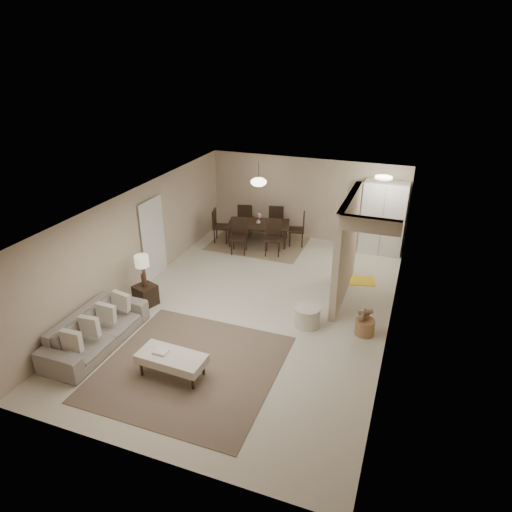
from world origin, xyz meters
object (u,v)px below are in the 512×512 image
at_px(round_pouf, 307,316).
at_px(dining_table, 258,234).
at_px(side_table, 146,295).
at_px(wicker_basket, 365,327).
at_px(pantry_cabinet, 383,218).
at_px(ottoman_bench, 172,359).
at_px(sofa, 96,330).

relative_size(round_pouf, dining_table, 0.31).
relative_size(side_table, dining_table, 0.27).
bearing_deg(wicker_basket, round_pouf, -175.37).
xyz_separation_m(pantry_cabinet, wicker_basket, (0.20, -4.36, -0.88)).
bearing_deg(round_pouf, pantry_cabinet, 77.18).
relative_size(ottoman_bench, round_pouf, 2.27).
bearing_deg(ottoman_bench, round_pouf, 54.79).
bearing_deg(wicker_basket, side_table, -173.65).
bearing_deg(ottoman_bench, sofa, 173.44).
bearing_deg(sofa, ottoman_bench, -99.00).
bearing_deg(wicker_basket, sofa, -155.75).
bearing_deg(dining_table, sofa, -115.80).
height_order(ottoman_bench, round_pouf, ottoman_bench).
distance_m(wicker_basket, dining_table, 5.27).
height_order(pantry_cabinet, sofa, pantry_cabinet).
xyz_separation_m(round_pouf, dining_table, (-2.51, 3.83, 0.10)).
height_order(sofa, round_pouf, sofa).
xyz_separation_m(wicker_basket, dining_table, (-3.72, 3.73, 0.15)).
height_order(pantry_cabinet, side_table, pantry_cabinet).
distance_m(ottoman_bench, side_table, 2.72).
xyz_separation_m(side_table, wicker_basket, (4.95, 0.55, -0.07)).
height_order(pantry_cabinet, round_pouf, pantry_cabinet).
bearing_deg(sofa, round_pouf, -60.37).
distance_m(sofa, wicker_basket, 5.48).
bearing_deg(wicker_basket, dining_table, 134.95).
bearing_deg(side_table, ottoman_bench, -47.34).
bearing_deg(side_table, dining_table, 74.08).
bearing_deg(round_pouf, sofa, -150.37).
bearing_deg(side_table, wicker_basket, 6.35).
height_order(pantry_cabinet, ottoman_bench, pantry_cabinet).
bearing_deg(round_pouf, dining_table, 123.29).
height_order(sofa, dining_table, sofa).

